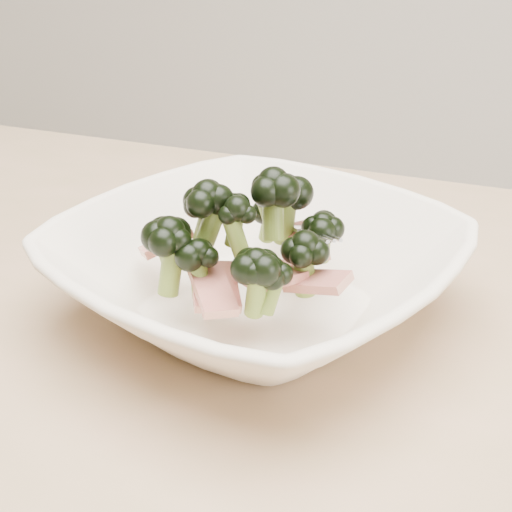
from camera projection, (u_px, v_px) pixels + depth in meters
name	position (u px, v px, depth m)	size (l,w,h in m)	color
dining_table	(271.00, 453.00, 0.57)	(1.20, 0.80, 0.75)	tan
broccoli_dish	(255.00, 267.00, 0.56)	(0.38, 0.38, 0.12)	white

